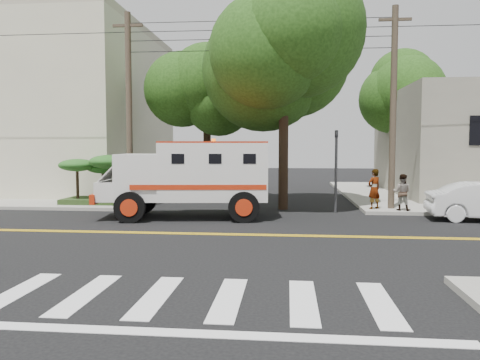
# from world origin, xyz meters

# --- Properties ---
(ground) EXTENTS (100.00, 100.00, 0.00)m
(ground) POSITION_xyz_m (0.00, 0.00, 0.00)
(ground) COLOR black
(ground) RESTS_ON ground
(sidewalk_nw) EXTENTS (17.00, 17.00, 0.15)m
(sidewalk_nw) POSITION_xyz_m (-13.50, 13.50, 0.07)
(sidewalk_nw) COLOR gray
(sidewalk_nw) RESTS_ON ground
(building_left) EXTENTS (16.00, 14.00, 10.00)m
(building_left) POSITION_xyz_m (-15.50, 15.00, 5.15)
(building_left) COLOR beige
(building_left) RESTS_ON sidewalk_nw
(utility_pole_left) EXTENTS (0.28, 0.28, 9.00)m
(utility_pole_left) POSITION_xyz_m (-5.60, 6.00, 4.50)
(utility_pole_left) COLOR #382D23
(utility_pole_left) RESTS_ON ground
(utility_pole_right) EXTENTS (0.28, 0.28, 9.00)m
(utility_pole_right) POSITION_xyz_m (6.30, 6.20, 4.50)
(utility_pole_right) COLOR #382D23
(utility_pole_right) RESTS_ON ground
(tree_main) EXTENTS (6.08, 5.70, 9.85)m
(tree_main) POSITION_xyz_m (1.94, 6.21, 7.20)
(tree_main) COLOR black
(tree_main) RESTS_ON ground
(tree_left) EXTENTS (4.48, 4.20, 7.70)m
(tree_left) POSITION_xyz_m (-2.68, 11.79, 5.73)
(tree_left) COLOR black
(tree_left) RESTS_ON ground
(tree_right) EXTENTS (4.80, 4.50, 8.20)m
(tree_right) POSITION_xyz_m (8.84, 15.77, 6.09)
(tree_right) COLOR black
(tree_right) RESTS_ON ground
(traffic_signal) EXTENTS (0.15, 0.18, 3.60)m
(traffic_signal) POSITION_xyz_m (3.80, 5.60, 2.23)
(traffic_signal) COLOR #3F3F42
(traffic_signal) RESTS_ON ground
(accessibility_sign) EXTENTS (0.45, 0.10, 2.02)m
(accessibility_sign) POSITION_xyz_m (-6.20, 6.17, 1.37)
(accessibility_sign) COLOR #3F3F42
(accessibility_sign) RESTS_ON ground
(palm_planter) EXTENTS (3.52, 2.63, 2.36)m
(palm_planter) POSITION_xyz_m (-7.44, 6.62, 1.65)
(palm_planter) COLOR #1E3314
(palm_planter) RESTS_ON sidewalk_nw
(armored_truck) EXTENTS (7.02, 3.38, 3.09)m
(armored_truck) POSITION_xyz_m (-2.15, 3.46, 1.76)
(armored_truck) COLOR silver
(armored_truck) RESTS_ON ground
(pedestrian_a) EXTENTS (0.77, 0.70, 1.76)m
(pedestrian_a) POSITION_xyz_m (5.50, 5.91, 1.03)
(pedestrian_a) COLOR gray
(pedestrian_a) RESTS_ON sidewalk_ne
(pedestrian_b) EXTENTS (0.92, 0.83, 1.57)m
(pedestrian_b) POSITION_xyz_m (6.59, 5.50, 0.93)
(pedestrian_b) COLOR gray
(pedestrian_b) RESTS_ON sidewalk_ne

